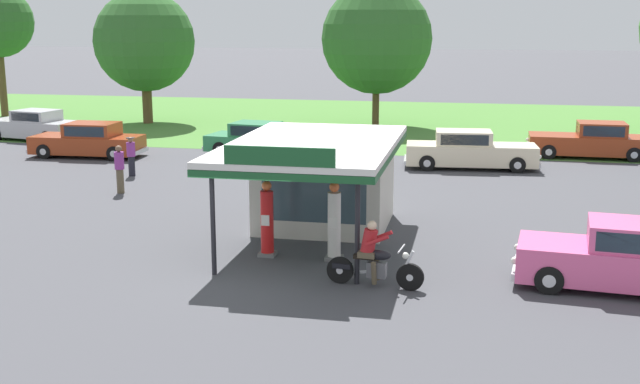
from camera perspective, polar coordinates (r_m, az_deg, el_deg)
ground_plane at (r=19.14m, az=-5.48°, el=-6.16°), size 300.00×300.00×0.00m
grass_verge_strip at (r=48.02m, az=4.96°, el=5.12°), size 120.00×24.00×0.01m
service_station_kiosk at (r=22.91m, az=0.18°, el=1.30°), size 4.42×7.55×3.27m
gas_pump_nearside at (r=20.49m, az=-3.88°, el=-2.18°), size 0.44×0.44×2.02m
gas_pump_offside at (r=20.10m, az=1.04°, el=-2.38°), size 0.44×0.44×2.06m
motorcycle_with_rider at (r=18.22m, az=3.90°, el=-4.94°), size 2.31×0.70×1.58m
featured_classic_sedan at (r=19.28m, az=21.30°, el=-4.60°), size 5.05×2.22×1.60m
parked_car_back_row_far_right at (r=36.00m, az=-4.27°, el=3.76°), size 5.54×2.60×1.49m
parked_car_second_row_spare at (r=36.99m, az=-16.51°, el=3.58°), size 5.16×2.09×1.55m
parked_car_back_row_centre_right at (r=43.10m, az=-20.11°, el=4.53°), size 5.24×2.75×1.55m
parked_car_back_row_far_left at (r=33.24m, az=10.84°, el=2.94°), size 5.65×2.17×1.58m
parked_car_back_row_right at (r=37.29m, az=19.16°, el=3.48°), size 5.51×2.05×1.61m
bystander_admiring_sedan at (r=31.92m, az=-13.59°, el=2.61°), size 0.34×0.34×1.56m
bystander_chatting_near_pumps at (r=28.81m, az=-14.39°, el=1.71°), size 0.34×0.34×1.73m
tree_oak_right at (r=48.02m, az=-12.67°, el=10.65°), size 5.91×5.91×7.80m
tree_oak_left at (r=45.63m, az=4.29°, el=10.92°), size 6.31×6.31×8.19m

